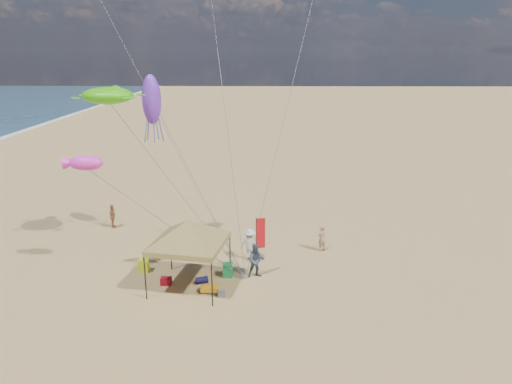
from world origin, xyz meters
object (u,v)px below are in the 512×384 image
cooler_red (166,281)px  person_far_a (112,216)px  feather_flag (259,237)px  canopy_tent (188,223)px  beach_cart (210,288)px  person_near_c (250,244)px  person_near_a (322,238)px  cooler_blue (255,258)px  chair_yellow (144,266)px  chair_green (228,270)px  person_near_b (256,261)px

cooler_red → person_far_a: 9.56m
feather_flag → person_far_a: 12.16m
canopy_tent → person_far_a: bearing=128.0°
beach_cart → person_near_c: person_near_c is taller
person_near_a → cooler_blue: bearing=-19.4°
cooler_red → person_far_a: size_ratio=0.33×
chair_yellow → cooler_blue: bearing=14.1°
chair_green → person_near_b: (1.50, -0.03, 0.57)m
person_near_c → beach_cart: bearing=83.0°
canopy_tent → person_near_a: canopy_tent is taller
cooler_blue → beach_cart: bearing=-119.8°
person_near_a → person_near_b: 5.14m
chair_green → person_near_a: size_ratio=0.44×
beach_cart → chair_green: bearing=67.2°
cooler_blue → person_far_a: 10.89m
feather_flag → person_far_a: feather_flag is taller
feather_flag → person_near_b: 1.28m
cooler_blue → person_near_b: (0.11, -1.99, 0.73)m
beach_cart → person_far_a: bearing=130.3°
feather_flag → person_near_b: (-0.15, -0.11, -1.26)m
canopy_tent → chair_yellow: size_ratio=9.31×
cooler_blue → chair_green: (-1.40, -1.97, 0.16)m
cooler_red → cooler_blue: same height
canopy_tent → feather_flag: bearing=19.7°
person_near_b → cooler_blue: bearing=75.8°
chair_green → chair_yellow: same height
person_near_b → feather_flag: bearing=18.4°
person_near_b → beach_cart: bearing=-159.7°
canopy_tent → person_far_a: (-6.42, 8.22, -2.59)m
cooler_blue → person_far_a: person_far_a is taller
feather_flag → cooler_blue: (-0.26, 1.89, -1.99)m
cooler_red → chair_green: chair_green is taller
chair_yellow → person_near_c: bearing=16.7°
cooler_blue → person_near_a: bearing=20.6°
person_far_a → person_near_c: bearing=-119.3°
canopy_tent → person_near_c: size_ratio=3.58×
person_near_a → person_near_b: size_ratio=0.87×
cooler_red → chair_yellow: 2.07m
feather_flag → beach_cart: feather_flag is taller
person_near_b → chair_yellow: bearing=158.0°
chair_green → person_near_a: (5.30, 3.43, 0.45)m
cooler_red → cooler_blue: 5.35m
feather_flag → person_near_b: bearing=-144.4°
chair_yellow → person_near_a: (9.83, 2.96, 0.45)m
beach_cart → cooler_red: bearing=161.8°
canopy_tent → person_far_a: size_ratio=4.00×
chair_green → person_near_c: 2.49m
canopy_tent → beach_cart: bearing=-29.1°
canopy_tent → person_near_a: bearing=32.9°
feather_flag → person_near_b: feather_flag is taller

